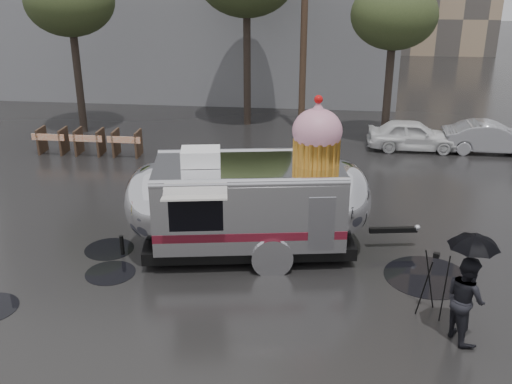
# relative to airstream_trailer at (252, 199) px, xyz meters

# --- Properties ---
(ground) EXTENTS (120.00, 120.00, 0.00)m
(ground) POSITION_rel_airstream_trailer_xyz_m (-1.69, -2.63, -1.50)
(ground) COLOR black
(ground) RESTS_ON ground
(puddles) EXTENTS (11.69, 6.11, 0.01)m
(puddles) POSITION_rel_airstream_trailer_xyz_m (0.00, -0.44, -1.50)
(puddles) COLOR black
(puddles) RESTS_ON ground
(utility_pole) EXTENTS (1.60, 0.28, 9.00)m
(utility_pole) POSITION_rel_airstream_trailer_xyz_m (0.81, 11.37, 3.12)
(utility_pole) COLOR #473323
(utility_pole) RESTS_ON ground
(tree_left) EXTENTS (3.64, 3.64, 6.95)m
(tree_left) POSITION_rel_airstream_trailer_xyz_m (-8.69, 10.37, 3.98)
(tree_left) COLOR #382D26
(tree_left) RESTS_ON ground
(tree_right) EXTENTS (3.36, 3.36, 6.42)m
(tree_right) POSITION_rel_airstream_trailer_xyz_m (4.31, 10.37, 3.55)
(tree_right) COLOR #382D26
(tree_right) RESTS_ON ground
(barricade_row) EXTENTS (4.30, 0.80, 1.00)m
(barricade_row) POSITION_rel_airstream_trailer_xyz_m (-7.24, 7.33, -0.98)
(barricade_row) COLOR #473323
(barricade_row) RESTS_ON ground
(airstream_trailer) EXTENTS (7.87, 3.80, 4.28)m
(airstream_trailer) POSITION_rel_airstream_trailer_xyz_m (0.00, 0.00, 0.00)
(airstream_trailer) COLOR silver
(airstream_trailer) RESTS_ON ground
(person_right) EXTENTS (0.79, 1.02, 1.87)m
(person_right) POSITION_rel_airstream_trailer_xyz_m (4.72, -3.30, -0.57)
(person_right) COLOR black
(person_right) RESTS_ON ground
(umbrella_black) EXTENTS (1.22, 1.22, 2.38)m
(umbrella_black) POSITION_rel_airstream_trailer_xyz_m (4.72, -3.30, 0.46)
(umbrella_black) COLOR black
(umbrella_black) RESTS_ON ground
(tripod) EXTENTS (0.62, 0.58, 1.52)m
(tripod) POSITION_rel_airstream_trailer_xyz_m (4.22, -2.48, -0.60)
(tripod) COLOR black
(tripod) RESTS_ON ground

